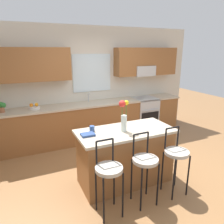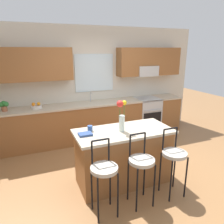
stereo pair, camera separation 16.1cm
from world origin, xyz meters
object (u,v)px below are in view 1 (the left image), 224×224
(mug_ceramic, at_px, (92,129))
(fruit_bowl_oranges, at_px, (34,107))
(kitchen_island, at_px, (125,156))
(flower_vase, at_px, (124,115))
(oven_range, at_px, (144,114))
(bar_stool_far, at_px, (176,155))
(cookbook, at_px, (88,135))
(bar_stool_middle, at_px, (145,163))
(potted_plant_small, at_px, (1,106))
(bar_stool_near, at_px, (109,172))

(mug_ceramic, xyz_separation_m, fruit_bowl_oranges, (-0.70, 1.76, -0.00))
(kitchen_island, xyz_separation_m, flower_vase, (-0.05, -0.03, 0.72))
(oven_range, xyz_separation_m, kitchen_island, (-1.58, -1.90, 0.00))
(bar_stool_far, distance_m, mug_ceramic, 1.34)
(oven_range, xyz_separation_m, flower_vase, (-1.63, -1.93, 0.72))
(bar_stool_far, xyz_separation_m, cookbook, (-1.17, 0.62, 0.30))
(kitchen_island, xyz_separation_m, bar_stool_far, (0.55, -0.58, 0.17))
(flower_vase, bearing_deg, mug_ceramic, 156.49)
(bar_stool_middle, distance_m, potted_plant_small, 3.13)
(oven_range, distance_m, flower_vase, 2.63)
(bar_stool_far, bearing_deg, oven_range, 67.52)
(oven_range, distance_m, bar_stool_near, 3.28)
(bar_stool_middle, height_order, mug_ceramic, bar_stool_middle)
(flower_vase, relative_size, mug_ceramic, 5.56)
(oven_range, relative_size, kitchen_island, 0.59)
(bar_stool_middle, distance_m, bar_stool_far, 0.55)
(kitchen_island, relative_size, bar_stool_middle, 1.50)
(bar_stool_far, xyz_separation_m, fruit_bowl_oranges, (-1.75, 2.51, 0.33))
(fruit_bowl_oranges, bearing_deg, bar_stool_far, -55.10)
(bar_stool_far, height_order, flower_vase, flower_vase)
(cookbook, bearing_deg, kitchen_island, -3.09)
(bar_stool_far, bearing_deg, bar_stool_middle, 180.00)
(flower_vase, bearing_deg, cookbook, 173.86)
(cookbook, bearing_deg, bar_stool_far, -27.75)
(bar_stool_far, xyz_separation_m, potted_plant_small, (-2.38, 2.51, 0.41))
(bar_stool_middle, bearing_deg, kitchen_island, 90.00)
(oven_range, height_order, flower_vase, flower_vase)
(oven_range, xyz_separation_m, fruit_bowl_oranges, (-2.78, 0.02, 0.50))
(bar_stool_far, relative_size, flower_vase, 2.08)
(kitchen_island, xyz_separation_m, potted_plant_small, (-1.83, 1.93, 0.58))
(fruit_bowl_oranges, distance_m, potted_plant_small, 0.63)
(cookbook, bearing_deg, bar_stool_middle, -44.76)
(bar_stool_middle, bearing_deg, cookbook, 135.24)
(mug_ceramic, height_order, cookbook, mug_ceramic)
(kitchen_island, relative_size, potted_plant_small, 7.08)
(oven_range, distance_m, kitchen_island, 2.47)
(mug_ceramic, bearing_deg, bar_stool_far, -35.45)
(bar_stool_near, distance_m, cookbook, 0.69)
(oven_range, height_order, kitchen_island, same)
(oven_range, distance_m, cookbook, 2.93)
(bar_stool_near, distance_m, flower_vase, 0.92)
(bar_stool_near, xyz_separation_m, bar_stool_middle, (0.55, 0.00, 0.00))
(kitchen_island, xyz_separation_m, mug_ceramic, (-0.51, 0.17, 0.50))
(mug_ceramic, bearing_deg, bar_stool_near, -93.38)
(cookbook, bearing_deg, oven_range, 40.37)
(oven_range, relative_size, fruit_bowl_oranges, 3.83)
(flower_vase, distance_m, mug_ceramic, 0.54)
(bar_stool_near, bearing_deg, cookbook, 96.60)
(bar_stool_middle, distance_m, flower_vase, 0.78)
(bar_stool_middle, relative_size, fruit_bowl_oranges, 4.34)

